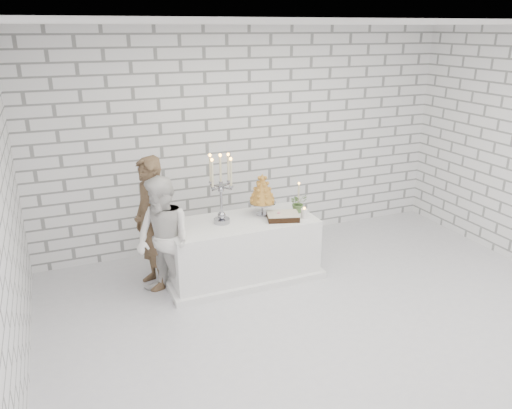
# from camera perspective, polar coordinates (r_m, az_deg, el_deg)

# --- Properties ---
(ground) EXTENTS (6.00, 5.00, 0.01)m
(ground) POSITION_cam_1_polar(r_m,az_deg,el_deg) (5.48, 9.31, -13.47)
(ground) COLOR silver
(ground) RESTS_ON ground
(ceiling) EXTENTS (6.00, 5.00, 0.01)m
(ceiling) POSITION_cam_1_polar(r_m,az_deg,el_deg) (4.60, 11.48, 19.68)
(ceiling) COLOR white
(ceiling) RESTS_ON ground
(wall_back) EXTENTS (6.00, 0.01, 3.00)m
(wall_back) POSITION_cam_1_polar(r_m,az_deg,el_deg) (6.99, -0.75, 7.54)
(wall_back) COLOR white
(wall_back) RESTS_ON ground
(cake_table) EXTENTS (1.80, 0.80, 0.75)m
(cake_table) POSITION_cam_1_polar(r_m,az_deg,el_deg) (6.19, -1.62, -5.10)
(cake_table) COLOR white
(cake_table) RESTS_ON ground
(groom) EXTENTS (0.51, 0.66, 1.61)m
(groom) POSITION_cam_1_polar(r_m,az_deg,el_deg) (5.94, -11.98, -2.16)
(groom) COLOR #4B3521
(groom) RESTS_ON ground
(bride) EXTENTS (0.82, 0.88, 1.46)m
(bride) POSITION_cam_1_polar(r_m,az_deg,el_deg) (5.64, -10.57, -4.11)
(bride) COLOR white
(bride) RESTS_ON ground
(candelabra) EXTENTS (0.41, 0.41, 0.85)m
(candelabra) POSITION_cam_1_polar(r_m,az_deg,el_deg) (5.85, -4.04, 1.77)
(candelabra) COLOR #94949D
(candelabra) RESTS_ON cake_table
(croquembouche) EXTENTS (0.39, 0.39, 0.54)m
(croquembouche) POSITION_cam_1_polar(r_m,az_deg,el_deg) (6.15, 0.72, 1.17)
(croquembouche) COLOR olive
(croquembouche) RESTS_ON cake_table
(chocolate_cake) EXTENTS (0.44, 0.37, 0.08)m
(chocolate_cake) POSITION_cam_1_polar(r_m,az_deg,el_deg) (6.08, 3.09, -1.36)
(chocolate_cake) COLOR black
(chocolate_cake) RESTS_ON cake_table
(pillar_candle) EXTENTS (0.09, 0.09, 0.12)m
(pillar_candle) POSITION_cam_1_polar(r_m,az_deg,el_deg) (6.14, 5.55, -1.03)
(pillar_candle) COLOR white
(pillar_candle) RESTS_ON cake_table
(extra_taper) EXTENTS (0.07, 0.07, 0.32)m
(extra_taper) POSITION_cam_1_polar(r_m,az_deg,el_deg) (6.45, 4.91, 0.99)
(extra_taper) COLOR beige
(extra_taper) RESTS_ON cake_table
(flowers) EXTENTS (0.24, 0.21, 0.25)m
(flowers) POSITION_cam_1_polar(r_m,az_deg,el_deg) (6.31, 4.86, 0.20)
(flowers) COLOR #4A6B38
(flowers) RESTS_ON cake_table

